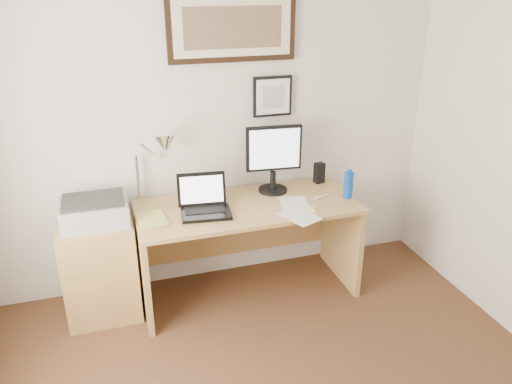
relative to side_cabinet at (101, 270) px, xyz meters
name	(u,v)px	position (x,y,z in m)	size (l,w,h in m)	color
wall_back	(214,126)	(0.92, 0.32, 0.89)	(3.50, 0.02, 2.50)	silver
side_cabinet	(101,270)	(0.00, 0.00, 0.00)	(0.50, 0.40, 0.73)	#AC8348
water_bottle	(348,185)	(1.82, -0.15, 0.49)	(0.07, 0.07, 0.20)	#0D43B2
bottle_cap	(349,171)	(1.82, -0.15, 0.60)	(0.04, 0.04, 0.02)	#0D43B2
speaker	(319,173)	(1.74, 0.19, 0.47)	(0.07, 0.06, 0.16)	black
paper_sheet_a	(299,216)	(1.36, -0.34, 0.39)	(0.19, 0.28, 0.00)	white
paper_sheet_b	(295,204)	(1.40, -0.15, 0.39)	(0.20, 0.28, 0.00)	white
sticky_pad	(309,210)	(1.46, -0.28, 0.39)	(0.08, 0.08, 0.01)	#F6EC74
marker_pen	(321,197)	(1.64, -0.09, 0.39)	(0.02, 0.02, 0.14)	white
book	(137,222)	(0.28, -0.12, 0.39)	(0.19, 0.25, 0.02)	#C4C15C
desk	(245,228)	(1.07, 0.04, 0.15)	(1.60, 0.70, 0.75)	#AC8348
laptop	(204,204)	(0.75, -0.08, 0.44)	(0.37, 0.33, 0.26)	black
lcd_monitor	(274,156)	(1.33, 0.13, 0.68)	(0.42, 0.22, 0.52)	black
printer	(94,211)	(0.01, 0.02, 0.45)	(0.44, 0.34, 0.18)	#A5A6A8
desk_lamp	(162,147)	(0.51, 0.13, 0.82)	(0.29, 0.27, 0.53)	silver
picture_large	(232,27)	(1.07, 0.29, 1.59)	(0.92, 0.04, 0.47)	black
picture_small	(273,96)	(1.37, 0.29, 1.09)	(0.30, 0.03, 0.30)	black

